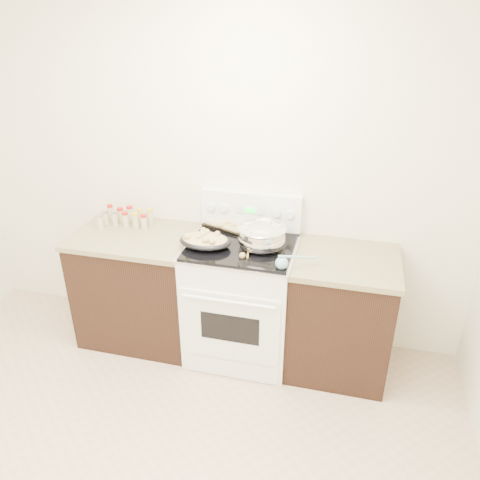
% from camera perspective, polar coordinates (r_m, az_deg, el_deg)
% --- Properties ---
extents(room_shell, '(4.10, 3.60, 2.75)m').
position_cam_1_polar(room_shell, '(1.94, -20.27, 2.14)').
color(room_shell, white).
rests_on(room_shell, ground).
extents(counter_left, '(0.93, 0.67, 0.92)m').
position_cam_1_polar(counter_left, '(3.82, -11.99, -5.48)').
color(counter_left, black).
rests_on(counter_left, ground).
extents(counter_right, '(0.73, 0.67, 0.92)m').
position_cam_1_polar(counter_right, '(3.50, 12.06, -8.79)').
color(counter_right, black).
rests_on(counter_right, ground).
extents(kitchen_range, '(0.78, 0.73, 1.22)m').
position_cam_1_polar(kitchen_range, '(3.55, 0.22, -7.00)').
color(kitchen_range, white).
rests_on(kitchen_range, ground).
extents(mixing_bowl, '(0.38, 0.38, 0.20)m').
position_cam_1_polar(mixing_bowl, '(3.24, 2.67, 0.38)').
color(mixing_bowl, silver).
rests_on(mixing_bowl, kitchen_range).
extents(roasting_pan, '(0.37, 0.26, 0.11)m').
position_cam_1_polar(roasting_pan, '(3.27, -4.30, -0.04)').
color(roasting_pan, black).
rests_on(roasting_pan, kitchen_range).
extents(baking_sheet, '(0.48, 0.41, 0.06)m').
position_cam_1_polar(baking_sheet, '(3.58, -0.75, 1.95)').
color(baking_sheet, black).
rests_on(baking_sheet, kitchen_range).
extents(wooden_spoon, '(0.07, 0.25, 0.04)m').
position_cam_1_polar(wooden_spoon, '(3.17, 0.58, -1.62)').
color(wooden_spoon, tan).
rests_on(wooden_spoon, kitchen_range).
extents(blue_ladle, '(0.25, 0.18, 0.10)m').
position_cam_1_polar(blue_ladle, '(3.02, 5.31, -2.74)').
color(blue_ladle, '#78ADB3').
rests_on(blue_ladle, kitchen_range).
extents(spice_jars, '(0.38, 0.23, 0.13)m').
position_cam_1_polar(spice_jars, '(3.75, -13.73, 2.70)').
color(spice_jars, '#BFB28C').
rests_on(spice_jars, counter_left).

